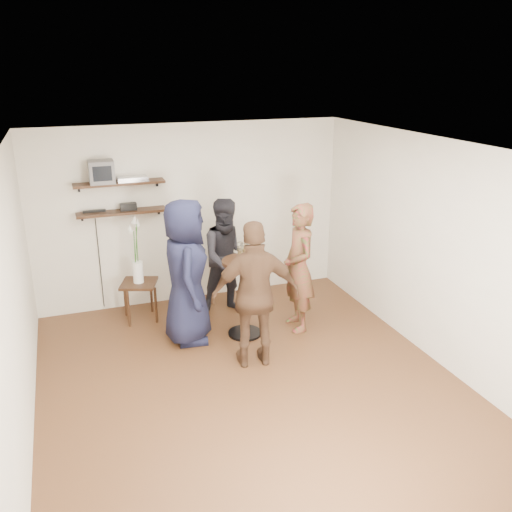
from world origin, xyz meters
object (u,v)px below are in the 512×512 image
Objects in this scene: side_table at (139,288)px; person_dark at (228,257)px; person_brown at (256,295)px; crt_monitor at (101,172)px; person_plaid at (299,268)px; person_navy at (186,272)px; radio at (128,207)px; drinks_table at (245,287)px; dvd_deck at (132,179)px.

person_dark is (1.22, -0.20, 0.37)m from side_table.
side_table is at bearing -47.69° from person_brown.
crt_monitor reaches higher than person_brown.
person_plaid is at bearing -132.40° from person_brown.
person_navy is at bearing -55.49° from crt_monitor.
side_table is at bearing 171.81° from person_dark.
person_brown reaches higher than side_table.
person_brown is (1.10, -1.65, 0.42)m from side_table.
radio is 1.13m from side_table.
dvd_deck is at bearing 131.19° from drinks_table.
radio is 1.53m from person_dark.
person_brown is at bearing -98.71° from drinks_table.
crt_monitor is at bearing 160.59° from person_dark.
crt_monitor is 0.18× the size of person_brown.
side_table is 0.33× the size of person_brown.
drinks_table is at bearing -48.81° from dvd_deck.
crt_monitor is 1.45× the size of radio.
person_plaid is 0.92× the size of person_navy.
side_table is at bearing -87.59° from radio.
person_navy is at bearing 170.36° from drinks_table.
side_table is at bearing -49.13° from crt_monitor.
drinks_table is (1.54, -1.31, -1.35)m from crt_monitor.
person_dark is at bearing -20.36° from crt_monitor.
crt_monitor reaches higher than person_dark.
person_brown is at bearing -63.05° from dvd_deck.
drinks_table is at bearing -90.00° from person_brown.
drinks_table is at bearing -40.39° from crt_monitor.
person_navy is at bearing -45.47° from person_brown.
crt_monitor is 0.80× the size of dvd_deck.
person_brown reaches higher than radio.
person_dark reaches higher than side_table.
person_navy reaches higher than side_table.
radio is 0.38× the size of side_table.
person_brown is (-0.84, -0.68, 0.02)m from person_plaid.
person_dark is (-0.72, 0.78, -0.03)m from person_plaid.
person_navy reaches higher than person_dark.
person_plaid is 1.08m from person_brown.
radio is 0.13× the size of person_dark.
crt_monitor is 0.31× the size of drinks_table.
drinks_table is at bearing -90.00° from person_plaid.
drinks_table is (1.21, -0.93, 0.21)m from side_table.
person_brown is (1.42, -2.03, -1.14)m from crt_monitor.
person_dark reaches higher than drinks_table.
radio is at bearing 133.14° from drinks_table.
person_plaid is at bearing -34.65° from radio.
radio is 0.12× the size of person_navy.
person_brown is (0.61, -0.85, -0.05)m from person_navy.
person_dark is (1.55, -0.57, -1.19)m from crt_monitor.
person_brown reaches higher than person_dark.
side_table is at bearing -113.14° from person_plaid.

